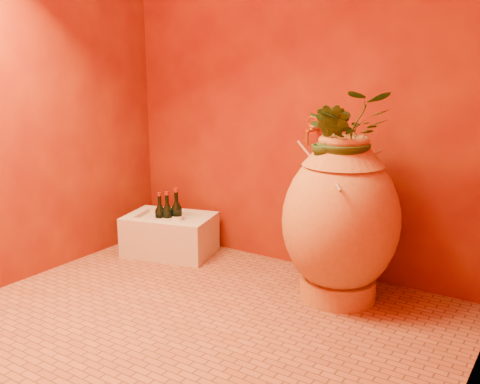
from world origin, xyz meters
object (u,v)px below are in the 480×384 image
Objects in this scene: wine_bottle_b at (168,219)px; wall_tap at (311,129)px; wine_bottle_c at (160,219)px; wine_bottle_a at (177,218)px; stone_basin at (170,235)px; amphora at (341,220)px.

wine_bottle_b is 1.78× the size of wall_tap.
wine_bottle_b is at bearing 21.13° from wine_bottle_c.
wine_bottle_a reaches higher than wine_bottle_b.
amphora is at bearing -1.78° from stone_basin.
amphora is at bearing 0.52° from wine_bottle_c.
wine_bottle_a is at bearing 35.67° from wine_bottle_c.
amphora is 1.27m from wine_bottle_b.
wine_bottle_b is at bearing -164.62° from wall_tap.
amphora is 1.38× the size of stone_basin.
wine_bottle_a is 1.89× the size of wall_tap.
wall_tap is (0.93, 0.26, 0.65)m from wine_bottle_b.
wall_tap is at bearing 15.68° from wine_bottle_c.
wine_bottle_a is 1.12m from wall_tap.
wine_bottle_c is (-1.30, -0.01, -0.20)m from amphora.
amphora reaches higher than wine_bottle_b.
wall_tap reaches higher than wine_bottle_c.
stone_basin is 0.14m from wine_bottle_c.
wine_bottle_b is at bearing 179.66° from amphora.
wine_bottle_b is at bearing -132.09° from wine_bottle_a.
stone_basin is 0.14m from wine_bottle_a.
stone_basin is 2.09× the size of wine_bottle_a.
wine_bottle_a is at bearing 47.91° from wine_bottle_b.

